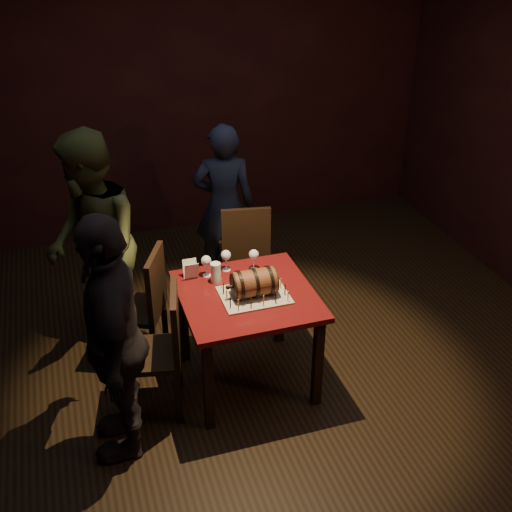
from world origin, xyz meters
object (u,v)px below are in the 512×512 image
Objects in this scene: chair_back at (245,248)px; person_left_rear at (93,247)px; wine_glass_right at (254,255)px; pub_table at (247,307)px; barrel_cake at (254,283)px; wine_glass_mid at (226,256)px; chair_left_front at (162,345)px; wine_glass_left at (206,261)px; chair_left_rear at (144,302)px; pint_of_ale at (216,273)px; person_left_front at (114,339)px; person_back at (224,205)px.

chair_back is 0.54× the size of person_left_rear.
pub_table is at bearing -116.07° from wine_glass_right.
person_left_rear is (-0.97, 0.81, 0.01)m from barrel_cake.
chair_left_front is at bearing -142.73° from wine_glass_mid.
wine_glass_mid is at bearing 12.20° from wine_glass_left.
wine_glass_mid is at bearing -11.09° from chair_left_rear.
pint_of_ale is (0.04, -0.10, -0.05)m from wine_glass_left.
wine_glass_mid is 0.10× the size of person_left_front.
chair_left_rear is (-0.48, 0.25, -0.30)m from pint_of_ale.
pint_of_ale is (-0.11, -0.13, -0.04)m from wine_glass_mid.
barrel_cake is 0.21× the size of person_left_front.
barrel_cake is 0.73m from chair_left_front.
barrel_cake is 2.14× the size of wine_glass_mid.
chair_back reaches higher than pint_of_ale.
chair_left_front is at bearing -153.45° from wine_glass_right.
person_left_front reaches higher than pint_of_ale.
barrel_cake is 2.14× the size of wine_glass_left.
wine_glass_left is 0.97m from person_left_front.
person_left_rear is at bearing 140.36° from barrel_cake.
barrel_cake is 1.26m from person_left_rear.
person_left_rear is (-0.32, 0.85, 0.34)m from chair_left_front.
person_left_front is (-0.31, -0.25, 0.30)m from chair_left_front.
person_left_rear is at bearing 156.26° from wine_glass_right.
chair_left_rear is 0.55m from person_left_rear.
pub_table is at bearing 117.20° from person_left_front.
person_left_rear is (-0.77, 0.56, 0.04)m from pint_of_ale.
pub_table is 0.32m from pint_of_ale.
chair_left_front reaches higher than pub_table.
barrel_cake is at bearing 3.98° from chair_left_front.
person_back is (-0.06, 0.42, 0.21)m from chair_back.
person_back reaches higher than chair_left_front.
chair_back is (0.49, 0.70, -0.35)m from wine_glass_left.
chair_left_front is at bearing -136.09° from wine_glass_left.
person_left_front reaches higher than wine_glass_mid.
chair_left_rear reaches higher than pint_of_ale.
person_left_rear is at bearing -172.37° from person_left_front.
person_left_rear is (-1.23, -0.25, 0.34)m from chair_back.
person_left_front is at bearing -141.18° from chair_left_front.
wine_glass_right is 0.81m from chair_back.
chair_back is 1.30m from person_left_rear.
chair_left_front is (-0.56, -0.43, -0.34)m from wine_glass_mid.
barrel_cake is 0.37× the size of chair_left_front.
person_back reaches higher than chair_left_rear.
chair_back is at bearing 54.93° from wine_glass_left.
person_left_rear is (-1.17, -0.67, 0.13)m from person_back.
barrel_cake is 0.35m from wine_glass_right.
person_left_rear reaches higher than barrel_cake.
wine_glass_right is at bearing 26.55° from chair_left_front.
person_back is 2.11m from person_left_front.
pint_of_ale is at bearing 33.06° from chair_left_front.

